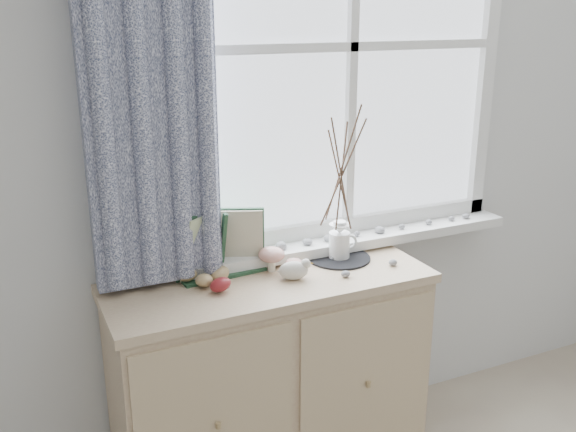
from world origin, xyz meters
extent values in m
cube|color=silver|center=(0.00, 2.00, 1.30)|extent=(4.00, 0.04, 2.60)
cube|color=silver|center=(0.30, 2.00, 1.65)|extent=(1.30, 0.01, 1.40)
cube|color=white|center=(0.30, 1.92, 0.88)|extent=(1.45, 0.16, 0.04)
cube|color=#091235|center=(-0.52, 1.87, 1.68)|extent=(0.44, 0.06, 1.61)
cube|color=beige|center=(-0.15, 1.75, 0.41)|extent=(1.17, 0.43, 0.81)
cube|color=beige|center=(-0.15, 1.75, 0.83)|extent=(1.20, 0.45, 0.03)
cube|color=tan|center=(0.14, 1.53, 0.41)|extent=(0.55, 0.01, 0.75)
cylinder|color=white|center=(-0.11, 1.82, 0.88)|extent=(0.03, 0.03, 0.06)
ellipsoid|color=#A72105|center=(-0.11, 1.82, 0.92)|extent=(0.10, 0.10, 0.06)
cylinder|color=white|center=(-0.05, 1.75, 0.87)|extent=(0.03, 0.03, 0.04)
ellipsoid|color=#A72105|center=(-0.05, 1.75, 0.89)|extent=(0.07, 0.07, 0.04)
ellipsoid|color=tan|center=(-0.39, 1.78, 0.88)|extent=(0.06, 0.05, 0.08)
ellipsoid|color=tan|center=(-0.43, 1.85, 0.88)|extent=(0.06, 0.05, 0.08)
ellipsoid|color=maroon|center=(-0.35, 1.72, 0.88)|extent=(0.06, 0.05, 0.08)
ellipsoid|color=tan|center=(-0.32, 1.81, 0.88)|extent=(0.06, 0.05, 0.08)
cylinder|color=black|center=(0.18, 1.82, 0.85)|extent=(0.25, 0.25, 0.01)
cylinder|color=white|center=(0.18, 1.82, 0.91)|extent=(0.10, 0.10, 0.10)
cone|color=white|center=(0.18, 1.82, 0.98)|extent=(0.08, 0.08, 0.04)
cylinder|color=white|center=(0.18, 1.82, 0.99)|extent=(0.05, 0.05, 0.02)
torus|color=white|center=(0.22, 1.82, 0.91)|extent=(0.06, 0.03, 0.06)
ellipsoid|color=gray|center=(0.11, 1.65, 0.86)|extent=(0.03, 0.03, 0.02)
ellipsoid|color=gray|center=(0.15, 1.81, 0.86)|extent=(0.03, 0.03, 0.02)
ellipsoid|color=gray|center=(0.33, 1.67, 0.86)|extent=(0.03, 0.03, 0.02)
camera|label=1|loc=(-1.00, -0.22, 1.79)|focal=40.00mm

